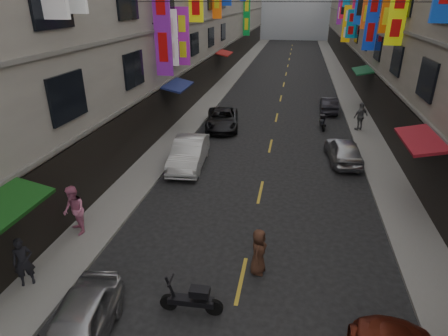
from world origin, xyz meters
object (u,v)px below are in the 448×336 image
at_px(car_right_far, 329,105).
at_px(pedestrian_lfar, 74,211).
at_px(scooter_crossing, 192,300).
at_px(car_left_near, 77,328).
at_px(pedestrian_rfar, 361,116).
at_px(car_left_far, 222,119).
at_px(car_right_mid, 343,150).
at_px(scooter_far_right, 323,122).
at_px(pedestrian_lnear, 23,262).
at_px(pedestrian_crossing, 259,252).
at_px(car_left_mid, 189,153).

bearing_deg(car_right_far, pedestrian_lfar, 62.01).
height_order(scooter_crossing, car_left_near, car_left_near).
relative_size(scooter_crossing, pedestrian_lfar, 0.95).
bearing_deg(pedestrian_rfar, car_right_far, -103.61).
bearing_deg(scooter_crossing, pedestrian_rfar, -23.32).
relative_size(scooter_crossing, car_left_far, 0.39).
height_order(car_right_mid, car_right_far, car_right_mid).
bearing_deg(scooter_far_right, car_right_mid, 93.72).
bearing_deg(scooter_far_right, pedestrian_rfar, 170.56).
xyz_separation_m(car_right_mid, car_right_far, (-0.14, 9.90, -0.08)).
relative_size(car_right_mid, pedestrian_lfar, 2.07).
distance_m(car_left_near, pedestrian_lnear, 3.24).
bearing_deg(car_left_far, car_left_near, -99.43).
xyz_separation_m(scooter_far_right, car_right_mid, (0.80, -5.63, 0.22)).
xyz_separation_m(scooter_far_right, pedestrian_lfar, (-9.55, -14.71, 0.62)).
bearing_deg(pedestrian_crossing, car_left_far, 23.72).
xyz_separation_m(car_left_mid, pedestrian_crossing, (4.46, -7.75, 0.05)).
distance_m(pedestrian_lfar, pedestrian_rfar, 18.77).
bearing_deg(pedestrian_lnear, car_left_far, 44.50).
xyz_separation_m(car_right_far, pedestrian_lfar, (-10.21, -18.98, 0.48)).
height_order(car_right_mid, pedestrian_lfar, pedestrian_lfar).
bearing_deg(scooter_crossing, car_left_mid, 14.05).
xyz_separation_m(car_left_far, pedestrian_crossing, (3.98, -14.32, 0.15)).
bearing_deg(car_right_mid, pedestrian_rfar, -111.75).
xyz_separation_m(scooter_crossing, pedestrian_lnear, (-5.21, 0.05, 0.48)).
relative_size(car_right_far, pedestrian_lfar, 1.88).
xyz_separation_m(car_right_mid, pedestrian_crossing, (-3.54, -9.86, 0.12)).
height_order(car_left_near, car_right_far, car_left_near).
bearing_deg(car_left_near, pedestrian_crossing, 33.38).
distance_m(scooter_far_right, car_left_near, 20.39).
distance_m(scooter_crossing, car_left_near, 3.00).
xyz_separation_m(pedestrian_lnear, pedestrian_crossing, (6.83, 1.99, -0.13)).
distance_m(car_left_mid, car_right_far, 14.36).
xyz_separation_m(scooter_far_right, car_left_near, (-6.84, -19.21, 0.19)).
distance_m(car_left_mid, pedestrian_rfar, 12.18).
distance_m(car_left_mid, car_right_mid, 8.27).
bearing_deg(car_left_far, car_right_mid, -39.71).
distance_m(car_right_mid, pedestrian_rfar, 5.66).
bearing_deg(pedestrian_lnear, car_left_near, -67.83).
height_order(car_right_mid, pedestrian_crossing, pedestrian_crossing).
bearing_deg(car_left_far, scooter_crossing, -90.84).
relative_size(car_left_mid, pedestrian_crossing, 2.84).
bearing_deg(scooter_crossing, pedestrian_lfar, 59.28).
bearing_deg(car_right_mid, pedestrian_lfar, 35.60).
relative_size(car_left_far, car_right_mid, 1.17).
xyz_separation_m(scooter_crossing, car_left_mid, (-2.84, 9.80, 0.30)).
xyz_separation_m(car_left_near, pedestrian_crossing, (4.11, 3.72, 0.15)).
height_order(scooter_crossing, pedestrian_crossing, pedestrian_crossing).
distance_m(car_right_far, pedestrian_lfar, 21.56).
relative_size(scooter_crossing, car_right_mid, 0.46).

